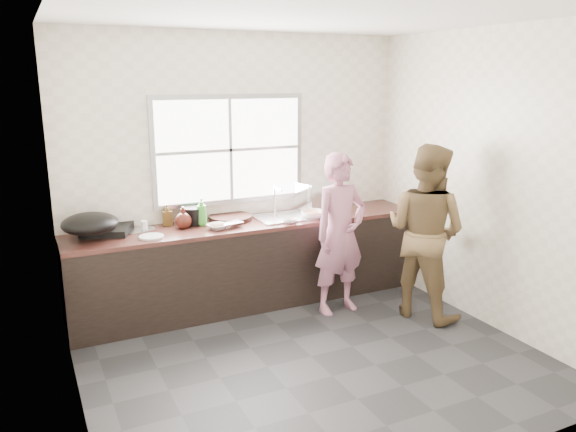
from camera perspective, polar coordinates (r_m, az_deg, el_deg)
name	(u,v)px	position (r m, az deg, el deg)	size (l,w,h in m)	color
floor	(311,357)	(4.82, 2.36, -14.11)	(3.60, 3.20, 0.01)	#28282B
ceiling	(315,13)	(4.28, 2.74, 19.88)	(3.60, 3.20, 0.01)	silver
wall_back	(239,169)	(5.79, -5.03, 4.82)	(3.60, 0.01, 2.70)	silver
wall_left	(64,223)	(3.86, -21.78, -0.71)	(0.01, 3.20, 2.70)	beige
wall_right	(487,180)	(5.43, 19.59, 3.47)	(0.01, 3.20, 2.70)	silver
wall_front	(458,255)	(3.08, 16.84, -3.83)	(3.60, 0.01, 2.70)	beige
cabinet	(252,264)	(5.73, -3.70, -4.94)	(3.60, 0.62, 0.82)	black
countertop	(251,224)	(5.61, -3.77, -0.78)	(3.60, 0.64, 0.04)	#3D1E19
sink	(283,217)	(5.74, -0.53, -0.15)	(0.55, 0.45, 0.02)	silver
faucet	(275,200)	(5.88, -1.37, 1.64)	(0.02, 0.02, 0.30)	silver
window_frame	(230,150)	(5.72, -5.96, 6.71)	(1.60, 0.05, 1.10)	#9EA0A5
window_glazing	(230,150)	(5.69, -5.87, 6.68)	(1.50, 0.01, 1.00)	white
woman	(340,239)	(5.46, 5.29, -2.35)	(0.54, 0.35, 1.47)	#B76D89
person_side	(425,232)	(5.48, 13.77, -1.55)	(0.81, 0.63, 1.67)	brown
cutting_board	(231,218)	(5.69, -5.85, -0.16)	(0.43, 0.43, 0.04)	black
cleaver	(231,223)	(5.40, -5.78, -0.71)	(0.22, 0.11, 0.01)	silver
bowl_mince	(217,227)	(5.36, -7.18, -1.07)	(0.19, 0.19, 0.05)	silver
bowl_crabs	(313,215)	(5.74, 2.54, 0.09)	(0.20, 0.20, 0.06)	silver
bowl_held	(290,220)	(5.54, 0.21, -0.42)	(0.17, 0.17, 0.06)	white
black_pot	(194,216)	(5.57, -9.56, 0.05)	(0.23, 0.23, 0.17)	black
plate_food	(151,237)	(5.18, -13.70, -2.06)	(0.22, 0.22, 0.02)	silver
bottle_green	(201,212)	(5.49, -8.78, 0.45)	(0.11, 0.11, 0.27)	green
bottle_brown_tall	(167,215)	(5.56, -12.17, 0.07)	(0.09, 0.09, 0.20)	#483312
bottle_brown_short	(183,218)	(5.43, -10.59, -0.23)	(0.15, 0.15, 0.19)	#431810
glass_jar	(144,226)	(5.44, -14.41, -0.96)	(0.06, 0.06, 0.09)	white
burner	(107,230)	(5.45, -17.91, -1.33)	(0.41, 0.41, 0.06)	black
wok	(90,224)	(5.21, -19.47, -0.74)	(0.49, 0.49, 0.19)	black
dish_rack	(314,195)	(6.12, 2.71, 2.13)	(0.40, 0.28, 0.30)	white
pot_lid_left	(134,231)	(5.43, -15.37, -1.47)	(0.23, 0.23, 0.01)	#AEAFB5
pot_lid_right	(143,229)	(5.47, -14.47, -1.29)	(0.22, 0.22, 0.01)	#A4A5AB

